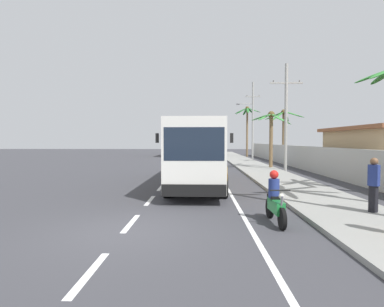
{
  "coord_description": "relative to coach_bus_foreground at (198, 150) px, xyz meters",
  "views": [
    {
      "loc": [
        2.01,
        -8.2,
        2.42
      ],
      "look_at": [
        1.58,
        9.15,
        1.7
      ],
      "focal_mm": 29.66,
      "sensor_mm": 36.0,
      "label": 1
    }
  ],
  "objects": [
    {
      "name": "pedestrian_far_walk",
      "position": [
        5.63,
        -7.22,
        -0.82
      ],
      "size": [
        0.36,
        0.36,
        1.73
      ],
      "rotation": [
        0.0,
        0.0,
        4.59
      ],
      "color": "black",
      "rests_on": "sidewalk_kerb"
    },
    {
      "name": "utility_pole_far",
      "position": [
        6.87,
        23.9,
        3.35
      ],
      "size": [
        3.13,
        0.24,
        9.94
      ],
      "color": "#9E9E99",
      "rests_on": "ground"
    },
    {
      "name": "sidewalk_kerb",
      "position": [
        4.9,
        0.83,
        -1.8
      ],
      "size": [
        3.2,
        90.0,
        0.14
      ],
      "primitive_type": "cube",
      "color": "gray",
      "rests_on": "ground"
    },
    {
      "name": "boundary_wall",
      "position": [
        8.7,
        4.83,
        -0.89
      ],
      "size": [
        0.24,
        60.0,
        1.95
      ],
      "primitive_type": "cube",
      "color": "#B2B2AD",
      "rests_on": "ground"
    },
    {
      "name": "coach_bus_far_lane",
      "position": [
        -3.44,
        32.38,
        0.12
      ],
      "size": [
        3.15,
        11.01,
        3.83
      ],
      "color": "white",
      "rests_on": "ground"
    },
    {
      "name": "coach_bus_foreground",
      "position": [
        0.0,
        0.0,
        0.0
      ],
      "size": [
        2.96,
        11.77,
        3.59
      ],
      "color": "silver",
      "rests_on": "ground"
    },
    {
      "name": "palm_nearest",
      "position": [
        6.12,
        9.58,
        1.65
      ],
      "size": [
        3.28,
        3.55,
        4.89
      ],
      "color": "brown",
      "rests_on": "ground"
    },
    {
      "name": "motorcycle_beside_bus",
      "position": [
        2.32,
        -8.1,
        -1.24
      ],
      "size": [
        0.56,
        1.96,
        1.54
      ],
      "color": "black",
      "rests_on": "ground"
    },
    {
      "name": "palm_farthest",
      "position": [
        8.93,
        16.17,
        2.18
      ],
      "size": [
        3.92,
        3.83,
        5.68
      ],
      "color": "brown",
      "rests_on": "ground"
    },
    {
      "name": "utility_pole_mid",
      "position": [
        6.81,
        7.54,
        2.5
      ],
      "size": [
        2.5,
        0.24,
        8.36
      ],
      "color": "#9E9E99",
      "rests_on": "ground"
    },
    {
      "name": "lane_markings",
      "position": [
        0.12,
        5.76,
        -1.87
      ],
      "size": [
        3.55,
        71.68,
        0.01
      ],
      "color": "white",
      "rests_on": "ground"
    },
    {
      "name": "palm_third",
      "position": [
        7.06,
        29.53,
        3.66
      ],
      "size": [
        3.84,
        3.79,
        7.43
      ],
      "color": "brown",
      "rests_on": "ground"
    },
    {
      "name": "ground_plane",
      "position": [
        -1.9,
        -9.17,
        -1.87
      ],
      "size": [
        160.0,
        160.0,
        0.0
      ],
      "primitive_type": "plane",
      "color": "#3A3A3F"
    }
  ]
}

